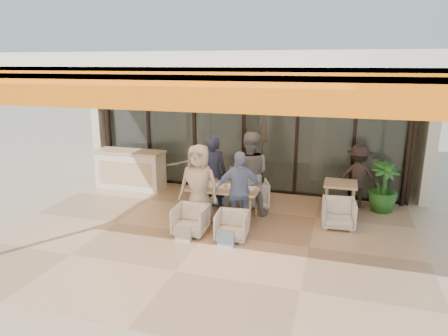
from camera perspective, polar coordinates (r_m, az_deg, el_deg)
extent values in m
plane|color=#C6B293|center=(7.96, -2.59, -9.58)|extent=(70.00, 70.00, 0.00)
cube|color=tan|center=(7.96, -2.60, -9.55)|extent=(8.00, 6.00, 0.01)
cube|color=silver|center=(7.25, -2.91, 14.91)|extent=(8.00, 6.00, 0.20)
cube|color=orange|center=(4.59, -15.48, 10.96)|extent=(8.00, 0.12, 0.45)
cube|color=#DE4912|center=(5.18, -11.46, 12.91)|extent=(8.00, 1.50, 0.06)
cylinder|color=black|center=(11.70, -16.17, 5.96)|extent=(0.12, 0.12, 3.20)
cylinder|color=black|center=(9.96, 24.93, 3.69)|extent=(0.12, 0.12, 3.20)
cube|color=#9EADA3|center=(10.26, 2.86, 5.35)|extent=(8.00, 0.03, 3.20)
cube|color=black|center=(10.63, 2.75, -2.97)|extent=(8.00, 0.10, 0.08)
cube|color=black|center=(10.12, 2.98, 14.09)|extent=(8.00, 0.10, 0.08)
cube|color=black|center=(11.86, -16.35, 6.06)|extent=(0.08, 0.10, 3.20)
cube|color=black|center=(11.21, -10.72, 5.92)|extent=(0.08, 0.10, 3.20)
cube|color=black|center=(10.66, -4.23, 5.69)|extent=(0.08, 0.10, 3.20)
cube|color=black|center=(10.26, 2.86, 5.35)|extent=(0.08, 0.10, 3.20)
cube|color=black|center=(10.03, 10.39, 4.91)|extent=(0.08, 0.10, 3.20)
cube|color=black|center=(9.98, 18.13, 4.36)|extent=(0.08, 0.10, 3.20)
cube|color=black|center=(10.10, 25.52, 3.76)|extent=(0.08, 0.10, 3.20)
cube|color=silver|center=(13.64, 6.46, 8.06)|extent=(9.00, 0.25, 3.40)
cube|color=silver|center=(13.54, -13.80, 7.68)|extent=(0.25, 3.50, 3.40)
cube|color=silver|center=(11.85, 26.31, 5.61)|extent=(0.25, 3.50, 3.40)
cube|color=silver|center=(11.83, 5.10, 15.32)|extent=(9.00, 3.50, 0.25)
cube|color=#DFB588|center=(12.28, 4.74, -0.70)|extent=(8.00, 3.50, 0.02)
cylinder|color=silver|center=(12.25, -2.64, 6.43)|extent=(0.40, 0.40, 3.00)
cylinder|color=silver|center=(11.58, 13.51, 5.55)|extent=(0.40, 0.40, 3.00)
cylinder|color=black|center=(11.61, -1.49, 13.41)|extent=(0.03, 0.03, 0.70)
cube|color=black|center=(11.63, -1.47, 11.20)|extent=(0.30, 0.30, 0.40)
sphere|color=#FFBF72|center=(11.63, -1.47, 11.20)|extent=(0.18, 0.18, 0.18)
cylinder|color=black|center=(11.03, 16.51, 12.75)|extent=(0.03, 0.03, 0.70)
cube|color=black|center=(11.05, 16.34, 10.43)|extent=(0.30, 0.30, 0.40)
sphere|color=#FFBF72|center=(11.05, 16.34, 10.43)|extent=(0.18, 0.18, 0.18)
cylinder|color=black|center=(11.50, 5.42, -1.58)|extent=(0.40, 0.40, 0.05)
cylinder|color=black|center=(11.26, 5.54, 3.30)|extent=(0.04, 0.04, 2.10)
cone|color=#D55612|center=(11.15, 5.62, 6.58)|extent=(0.32, 0.32, 1.10)
cube|color=silver|center=(10.95, -13.20, -0.32)|extent=(1.80, 0.60, 1.00)
cube|color=#DFB588|center=(10.83, -13.36, 2.29)|extent=(1.85, 0.65, 0.06)
cube|color=#DFB588|center=(10.69, -14.02, -0.73)|extent=(1.50, 0.02, 0.60)
cube|color=#DFB588|center=(8.49, 0.13, -2.76)|extent=(1.50, 0.90, 0.05)
cube|color=white|center=(8.49, 0.13, -2.60)|extent=(1.30, 0.35, 0.01)
cylinder|color=#DFB588|center=(8.52, -4.50, -5.39)|extent=(0.06, 0.06, 0.70)
cylinder|color=#DFB588|center=(8.17, 3.68, -6.26)|extent=(0.06, 0.06, 0.70)
cylinder|color=#DFB588|center=(9.08, -3.05, -4.06)|extent=(0.06, 0.06, 0.70)
cylinder|color=#DFB588|center=(8.76, 4.64, -4.81)|extent=(0.06, 0.06, 0.70)
cylinder|color=white|center=(8.47, -3.08, -2.24)|extent=(0.06, 0.06, 0.11)
cylinder|color=white|center=(8.72, -1.06, -1.71)|extent=(0.06, 0.06, 0.11)
cylinder|color=white|center=(8.36, 0.27, -2.44)|extent=(0.06, 0.06, 0.11)
cylinder|color=white|center=(8.56, 2.41, -2.04)|extent=(0.06, 0.06, 0.11)
cylinder|color=white|center=(8.16, 3.10, -2.90)|extent=(0.06, 0.06, 0.11)
cylinder|color=brown|center=(8.76, -3.03, -1.48)|extent=(0.07, 0.07, 0.16)
cylinder|color=black|center=(8.75, 0.03, -1.49)|extent=(0.09, 0.09, 0.17)
cylinder|color=black|center=(8.72, 0.03, -0.89)|extent=(0.10, 0.10, 0.01)
cylinder|color=white|center=(8.35, -3.42, -2.86)|extent=(0.22, 0.22, 0.01)
cylinder|color=white|center=(8.09, 2.58, -3.42)|extent=(0.22, 0.22, 0.01)
cylinder|color=white|center=(8.91, -2.05, -1.70)|extent=(0.22, 0.22, 0.01)
cylinder|color=white|center=(8.67, 3.59, -2.18)|extent=(0.22, 0.22, 0.01)
imported|color=white|center=(9.58, -0.65, -2.93)|extent=(0.73, 0.69, 0.73)
imported|color=white|center=(9.39, 4.26, -3.49)|extent=(0.84, 0.81, 0.69)
imported|color=white|center=(7.91, -4.79, -7.23)|extent=(0.63, 0.59, 0.64)
imported|color=white|center=(7.67, 1.12, -8.07)|extent=(0.63, 0.59, 0.61)
imported|color=#191E37|center=(8.98, -1.61, -0.79)|extent=(0.72, 0.57, 1.74)
imported|color=slate|center=(8.75, 3.62, -0.81)|extent=(1.01, 0.84, 1.87)
imported|color=beige|center=(8.17, -3.60, -2.51)|extent=(0.84, 0.56, 1.71)
imported|color=#798FCA|center=(7.94, 2.11, -3.32)|extent=(1.03, 0.71, 1.63)
cube|color=silver|center=(7.63, -5.88, -9.36)|extent=(0.30, 0.10, 0.34)
cube|color=#99BFD8|center=(7.37, 0.26, -10.18)|extent=(0.30, 0.10, 0.34)
cube|color=#DFB588|center=(9.11, 16.33, -2.16)|extent=(0.70, 0.70, 0.05)
cylinder|color=#DFB588|center=(8.96, 14.33, -4.80)|extent=(0.05, 0.05, 0.70)
cylinder|color=#DFB588|center=(8.96, 17.92, -5.06)|extent=(0.05, 0.05, 0.70)
cylinder|color=#DFB588|center=(9.49, 14.50, -3.70)|extent=(0.05, 0.05, 0.70)
cylinder|color=#DFB588|center=(9.49, 17.89, -3.95)|extent=(0.05, 0.05, 0.70)
imported|color=white|center=(8.52, 16.06, -6.08)|extent=(0.70, 0.66, 0.66)
imported|color=black|center=(9.66, 18.58, -1.17)|extent=(0.99, 0.59, 1.50)
imported|color=#1E5919|center=(9.64, 21.77, -2.55)|extent=(0.90, 0.90, 1.17)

